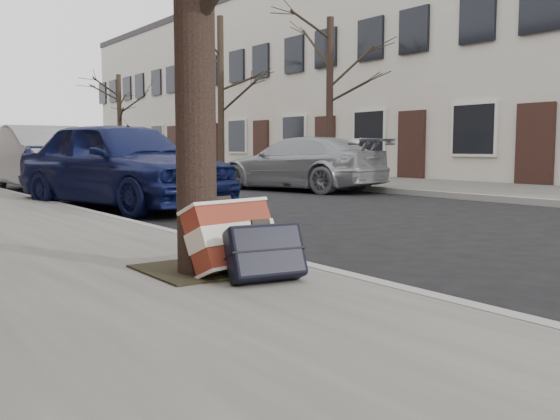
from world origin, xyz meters
TOP-DOWN VIEW (x-y plane):
  - ground at (0.00, 0.00)m, footprint 120.00×120.00m
  - far_sidewalk at (7.80, 15.00)m, footprint 4.00×70.00m
  - house_far at (13.15, 16.00)m, footprint 6.70×40.00m
  - dirt_patch at (-2.00, 1.20)m, footprint 0.85×0.85m
  - suitcase_red at (-1.89, 0.97)m, footprint 0.73×0.49m
  - suitcase_navy at (-1.87, 0.58)m, footprint 0.56×0.39m
  - car_near_front at (-0.30, 7.12)m, footprint 2.67×4.66m
  - car_near_mid at (-0.20, 12.04)m, footprint 1.74×4.67m
  - car_far_front at (4.82, 9.00)m, footprint 2.78×4.65m
  - car_far_back at (4.99, 21.30)m, footprint 3.10×4.74m
  - tree_far_a at (7.20, 10.73)m, footprint 0.20×0.20m
  - tree_far_b at (7.20, 16.75)m, footprint 0.23×0.23m
  - tree_far_c at (7.20, 26.51)m, footprint 0.22×0.22m

SIDE VIEW (x-z plane):
  - ground at x=0.00m, z-range 0.00..0.00m
  - far_sidewalk at x=7.80m, z-range 0.00..0.12m
  - dirt_patch at x=-2.00m, z-range 0.12..0.14m
  - suitcase_navy at x=-1.87m, z-range 0.12..0.53m
  - suitcase_red at x=-1.89m, z-range 0.12..0.64m
  - car_far_front at x=4.82m, z-range 0.00..1.26m
  - car_near_front at x=-0.30m, z-range 0.00..1.49m
  - car_far_back at x=4.99m, z-range 0.00..1.50m
  - car_near_mid at x=-0.20m, z-range 0.00..1.52m
  - tree_far_c at x=7.20m, z-range 0.12..4.52m
  - tree_far_a at x=7.20m, z-range 0.12..4.60m
  - tree_far_b at x=7.20m, z-range 0.12..5.64m
  - house_far at x=13.15m, z-range 0.00..7.20m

